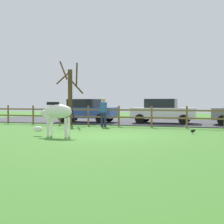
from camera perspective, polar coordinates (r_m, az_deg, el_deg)
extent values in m
plane|color=#3D7528|center=(13.70, -0.19, -4.15)|extent=(60.00, 60.00, 0.00)
cube|color=#38383D|center=(22.62, 8.06, -1.78)|extent=(28.00, 7.40, 0.05)
cylinder|color=brown|center=(22.53, -17.66, -0.40)|extent=(0.11, 0.11, 1.19)
cylinder|color=brown|center=(21.40, -13.59, -0.48)|extent=(0.11, 0.11, 1.19)
cylinder|color=brown|center=(20.39, -9.09, -0.56)|extent=(0.11, 0.11, 1.19)
cylinder|color=brown|center=(19.52, -4.15, -0.64)|extent=(0.11, 0.11, 1.19)
cylinder|color=brown|center=(18.81, 1.20, -0.73)|extent=(0.11, 0.11, 1.19)
cylinder|color=brown|center=(18.28, 6.91, -0.81)|extent=(0.11, 0.11, 1.19)
cylinder|color=brown|center=(17.93, 12.91, -0.89)|extent=(0.11, 0.11, 1.19)
cube|color=brown|center=(18.52, 4.01, -0.95)|extent=(21.18, 0.06, 0.09)
cube|color=brown|center=(18.51, 4.02, 0.34)|extent=(21.18, 0.06, 0.09)
cylinder|color=#513A23|center=(20.38, -7.31, 2.57)|extent=(0.27, 0.27, 3.41)
cylinder|color=#513A23|center=(20.83, -8.44, 5.97)|extent=(0.44, 1.17, 0.91)
cylinder|color=#513A23|center=(20.46, -6.18, 6.48)|extent=(0.52, 0.83, 1.42)
cylinder|color=#513A23|center=(19.96, -6.37, 4.63)|extent=(0.60, 1.09, 1.01)
cylinder|color=#513A23|center=(20.26, -8.46, 7.22)|extent=(0.86, 0.64, 1.19)
ellipsoid|color=white|center=(13.40, -9.34, 0.12)|extent=(1.25, 0.50, 0.56)
cylinder|color=white|center=(13.51, -11.10, -2.61)|extent=(0.11, 0.11, 0.78)
cylinder|color=white|center=(13.75, -10.51, -2.53)|extent=(0.11, 0.11, 0.78)
cylinder|color=white|center=(13.12, -8.08, -2.72)|extent=(0.11, 0.11, 0.78)
cylinder|color=white|center=(13.37, -7.53, -2.63)|extent=(0.11, 0.11, 0.78)
cylinder|color=white|center=(13.67, -11.28, -0.65)|extent=(0.59, 0.25, 0.51)
ellipsoid|color=white|center=(13.92, -12.75, -2.94)|extent=(0.44, 0.21, 0.24)
cube|color=black|center=(13.52, -10.28, 1.48)|extent=(0.56, 0.05, 0.12)
cylinder|color=black|center=(13.10, -6.76, -0.57)|extent=(0.19, 0.05, 0.54)
cylinder|color=black|center=(14.91, 13.87, -3.61)|extent=(0.01, 0.01, 0.06)
cylinder|color=black|center=(14.87, 13.85, -3.62)|extent=(0.01, 0.01, 0.06)
ellipsoid|color=black|center=(14.88, 13.87, -3.27)|extent=(0.18, 0.10, 0.12)
sphere|color=black|center=(14.87, 14.21, -3.08)|extent=(0.07, 0.07, 0.07)
cylinder|color=black|center=(21.57, 18.91, -1.16)|extent=(0.60, 0.19, 0.60)
cylinder|color=black|center=(19.87, 18.73, -1.40)|extent=(0.60, 0.19, 0.60)
cube|color=#2D4CAD|center=(22.29, -4.51, -0.08)|extent=(4.03, 1.77, 0.70)
cube|color=black|center=(22.34, -4.87, 1.54)|extent=(1.93, 1.60, 0.56)
cylinder|color=black|center=(22.59, -0.51, -0.94)|extent=(0.60, 0.19, 0.60)
cylinder|color=black|center=(21.00, -2.07, -1.15)|extent=(0.60, 0.19, 0.60)
cylinder|color=black|center=(23.64, -6.68, -0.84)|extent=(0.60, 0.19, 0.60)
cylinder|color=black|center=(22.12, -8.60, -1.02)|extent=(0.60, 0.19, 0.60)
cube|color=white|center=(21.18, 8.94, -0.19)|extent=(4.07, 1.87, 0.70)
cube|color=black|center=(21.20, 8.55, 1.51)|extent=(1.97, 1.65, 0.56)
cylinder|color=black|center=(21.88, 12.78, -1.07)|extent=(0.61, 0.21, 0.60)
cylinder|color=black|center=(20.19, 12.36, -1.30)|extent=(0.61, 0.21, 0.60)
cylinder|color=black|center=(22.28, 5.84, -0.99)|extent=(0.61, 0.21, 0.60)
cylinder|color=black|center=(20.62, 4.87, -1.21)|extent=(0.61, 0.21, 0.60)
cylinder|color=#232847|center=(18.51, -1.77, -1.35)|extent=(0.14, 0.14, 0.82)
cylinder|color=#232847|center=(18.47, -1.23, -1.35)|extent=(0.14, 0.14, 0.82)
cube|color=#2D569E|center=(18.47, -1.50, 0.82)|extent=(0.39, 0.28, 0.58)
sphere|color=tan|center=(18.46, -1.50, 2.12)|extent=(0.22, 0.22, 0.22)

